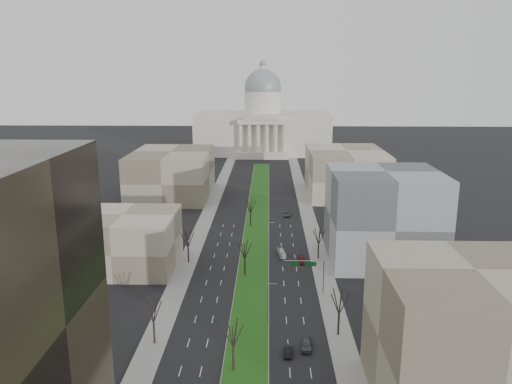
% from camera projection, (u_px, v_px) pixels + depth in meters
% --- Properties ---
extents(ground, '(600.00, 600.00, 0.00)m').
position_uv_depth(ground, '(257.00, 226.00, 161.84)').
color(ground, black).
rests_on(ground, ground).
extents(median, '(8.00, 222.03, 0.20)m').
position_uv_depth(median, '(257.00, 227.00, 160.83)').
color(median, '#999993').
rests_on(median, ground).
extents(sidewalk_left, '(5.00, 330.00, 0.15)m').
position_uv_depth(sidewalk_left, '(192.00, 253.00, 137.98)').
color(sidewalk_left, gray).
rests_on(sidewalk_left, ground).
extents(sidewalk_right, '(5.00, 330.00, 0.15)m').
position_uv_depth(sidewalk_right, '(318.00, 254.00, 137.11)').
color(sidewalk_right, gray).
rests_on(sidewalk_right, ground).
extents(capitol, '(80.00, 46.00, 55.00)m').
position_uv_depth(capitol, '(263.00, 126.00, 303.21)').
color(capitol, beige).
rests_on(capitol, ground).
extents(building_beige_left, '(26.00, 22.00, 14.00)m').
position_uv_depth(building_beige_left, '(124.00, 241.00, 127.00)').
color(building_beige_left, gray).
rests_on(building_beige_left, ground).
extents(building_tan_right, '(26.00, 24.00, 22.00)m').
position_uv_depth(building_tan_right, '(468.00, 339.00, 72.95)').
color(building_tan_right, '#776F5C').
rests_on(building_tan_right, ground).
extents(building_grey_right, '(28.00, 26.00, 24.00)m').
position_uv_depth(building_grey_right, '(383.00, 216.00, 130.95)').
color(building_grey_right, '#5A5C5F').
rests_on(building_grey_right, ground).
extents(building_far_left, '(30.00, 40.00, 18.00)m').
position_uv_depth(building_far_left, '(172.00, 174.00, 199.41)').
color(building_far_left, '#776F5C').
rests_on(building_far_left, ground).
extents(building_far_right, '(30.00, 40.00, 18.00)m').
position_uv_depth(building_far_right, '(345.00, 172.00, 202.53)').
color(building_far_right, gray).
rests_on(building_far_right, ground).
extents(tree_left_mid, '(5.40, 5.40, 9.72)m').
position_uv_depth(tree_left_mid, '(153.00, 309.00, 90.68)').
color(tree_left_mid, black).
rests_on(tree_left_mid, ground).
extents(tree_left_far, '(5.28, 5.28, 9.50)m').
position_uv_depth(tree_left_far, '(188.00, 238.00, 129.56)').
color(tree_left_far, black).
rests_on(tree_left_far, ground).
extents(tree_right_mid, '(5.52, 5.52, 9.94)m').
position_uv_depth(tree_right_mid, '(340.00, 301.00, 93.68)').
color(tree_right_mid, black).
rests_on(tree_right_mid, ground).
extents(tree_right_far, '(5.04, 5.04, 9.07)m').
position_uv_depth(tree_right_far, '(319.00, 235.00, 132.67)').
color(tree_right_far, black).
rests_on(tree_right_far, ground).
extents(tree_median_a, '(5.40, 5.40, 9.72)m').
position_uv_depth(tree_median_a, '(233.00, 333.00, 82.54)').
color(tree_median_a, black).
rests_on(tree_median_a, ground).
extents(tree_median_b, '(5.40, 5.40, 9.72)m').
position_uv_depth(tree_median_b, '(245.00, 249.00, 121.38)').
color(tree_median_b, black).
rests_on(tree_median_b, ground).
extents(tree_median_c, '(5.40, 5.40, 9.72)m').
position_uv_depth(tree_median_c, '(251.00, 205.00, 160.22)').
color(tree_median_c, black).
rests_on(tree_median_c, ground).
extents(streetlamp_median_b, '(1.90, 0.20, 9.16)m').
position_uv_depth(streetlamp_median_b, '(268.00, 304.00, 97.48)').
color(streetlamp_median_b, gray).
rests_on(streetlamp_median_b, ground).
extents(streetlamp_median_c, '(1.90, 0.20, 9.16)m').
position_uv_depth(streetlamp_median_c, '(268.00, 237.00, 136.32)').
color(streetlamp_median_c, gray).
rests_on(streetlamp_median_c, ground).
extents(mast_arm_signs, '(9.12, 0.24, 8.09)m').
position_uv_depth(mast_arm_signs, '(312.00, 269.00, 111.52)').
color(mast_arm_signs, gray).
rests_on(mast_arm_signs, ground).
extents(car_grey_near, '(2.41, 4.96, 1.63)m').
position_uv_depth(car_grey_near, '(307.00, 344.00, 90.64)').
color(car_grey_near, '#43474A').
rests_on(car_grey_near, ground).
extents(car_black, '(1.70, 4.18, 1.35)m').
position_uv_depth(car_black, '(288.00, 351.00, 88.79)').
color(car_black, black).
rests_on(car_black, ground).
extents(car_red, '(2.22, 4.73, 1.33)m').
position_uv_depth(car_red, '(302.00, 260.00, 131.11)').
color(car_red, maroon).
rests_on(car_red, ground).
extents(car_grey_far, '(2.67, 5.05, 1.35)m').
position_uv_depth(car_grey_far, '(287.00, 214.00, 173.19)').
color(car_grey_far, '#4E4F56').
rests_on(car_grey_far, ground).
extents(box_van, '(2.52, 6.54, 1.78)m').
position_uv_depth(box_van, '(281.00, 253.00, 136.00)').
color(box_van, silver).
rests_on(box_van, ground).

